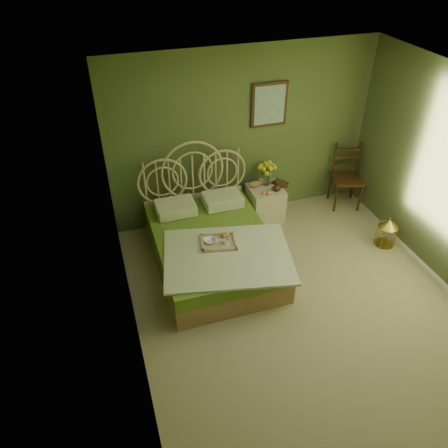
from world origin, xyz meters
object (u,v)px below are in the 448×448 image
object	(u,v)px
nightstand	(265,199)
birdcage	(386,232)
chair	(345,172)
bed	(212,245)

from	to	relation	value
nightstand	birdcage	bearing A→B (deg)	-39.27
chair	birdcage	size ratio (longest dim) A/B	2.39
bed	chair	world-z (taller)	bed
nightstand	chair	distance (m)	1.41
bed	chair	bearing A→B (deg)	18.71
chair	birdcage	world-z (taller)	chair
nightstand	chair	world-z (taller)	chair
nightstand	chair	xyz separation A→B (m)	(1.39, 0.05, 0.22)
bed	birdcage	size ratio (longest dim) A/B	5.24
bed	nightstand	world-z (taller)	bed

